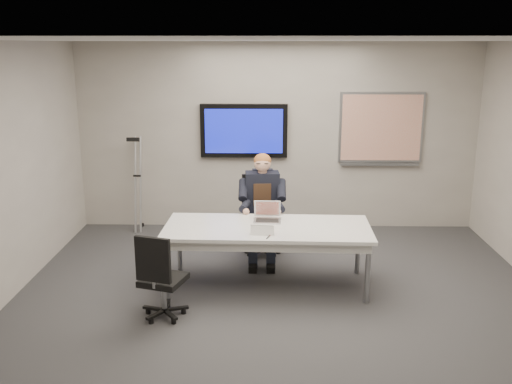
{
  "coord_description": "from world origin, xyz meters",
  "views": [
    {
      "loc": [
        -0.15,
        -5.52,
        2.77
      ],
      "look_at": [
        -0.28,
        0.86,
        1.1
      ],
      "focal_mm": 40.0,
      "sensor_mm": 36.0,
      "label": 1
    }
  ],
  "objects_px": {
    "conference_table": "(267,233)",
    "laptop": "(267,216)",
    "office_chair_near": "(162,292)",
    "seated_person": "(262,220)",
    "office_chair_far": "(261,230)"
  },
  "relations": [
    {
      "from": "seated_person",
      "to": "laptop",
      "type": "bearing_deg",
      "value": -87.85
    },
    {
      "from": "laptop",
      "to": "office_chair_far",
      "type": "bearing_deg",
      "value": 97.63
    },
    {
      "from": "office_chair_far",
      "to": "laptop",
      "type": "height_order",
      "value": "office_chair_far"
    },
    {
      "from": "conference_table",
      "to": "laptop",
      "type": "bearing_deg",
      "value": 91.69
    },
    {
      "from": "seated_person",
      "to": "laptop",
      "type": "height_order",
      "value": "seated_person"
    },
    {
      "from": "office_chair_near",
      "to": "seated_person",
      "type": "relative_size",
      "value": 0.67
    },
    {
      "from": "conference_table",
      "to": "seated_person",
      "type": "height_order",
      "value": "seated_person"
    },
    {
      "from": "office_chair_far",
      "to": "office_chair_near",
      "type": "bearing_deg",
      "value": -134.07
    },
    {
      "from": "office_chair_far",
      "to": "laptop",
      "type": "relative_size",
      "value": 3.34
    },
    {
      "from": "office_chair_far",
      "to": "laptop",
      "type": "bearing_deg",
      "value": -100.43
    },
    {
      "from": "laptop",
      "to": "seated_person",
      "type": "bearing_deg",
      "value": 98.95
    },
    {
      "from": "seated_person",
      "to": "office_chair_far",
      "type": "bearing_deg",
      "value": 88.08
    },
    {
      "from": "office_chair_near",
      "to": "laptop",
      "type": "xyz_separation_m",
      "value": [
        1.08,
        1.09,
        0.49
      ]
    },
    {
      "from": "conference_table",
      "to": "office_chair_near",
      "type": "xyz_separation_m",
      "value": [
        -1.08,
        -0.85,
        -0.35
      ]
    },
    {
      "from": "conference_table",
      "to": "laptop",
      "type": "distance_m",
      "value": 0.28
    }
  ]
}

